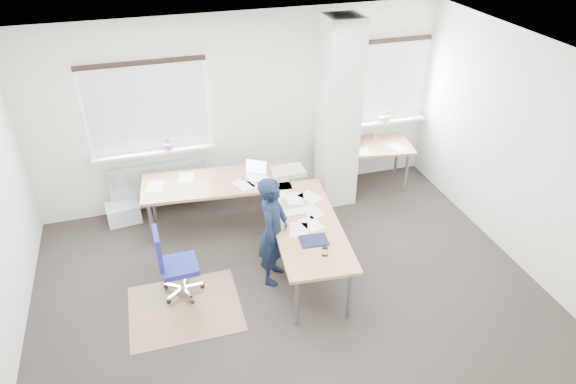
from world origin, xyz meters
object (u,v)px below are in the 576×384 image
object	(u,v)px
desk_main	(262,202)
desk_side	(367,148)
task_chair	(178,276)
person	(273,231)

from	to	relation	value
desk_main	desk_side	world-z (taller)	desk_side
desk_side	task_chair	bearing A→B (deg)	-142.11
desk_main	task_chair	xyz separation A→B (m)	(-1.20, -0.62, -0.43)
desk_main	person	distance (m)	0.67
person	desk_main	bearing A→B (deg)	27.30
desk_side	person	bearing A→B (deg)	-129.22
desk_side	task_chair	xyz separation A→B (m)	(-3.16, -1.67, -0.42)
task_chair	person	distance (m)	1.25
desk_main	desk_side	size ratio (longest dim) A/B	1.89
task_chair	person	world-z (taller)	person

